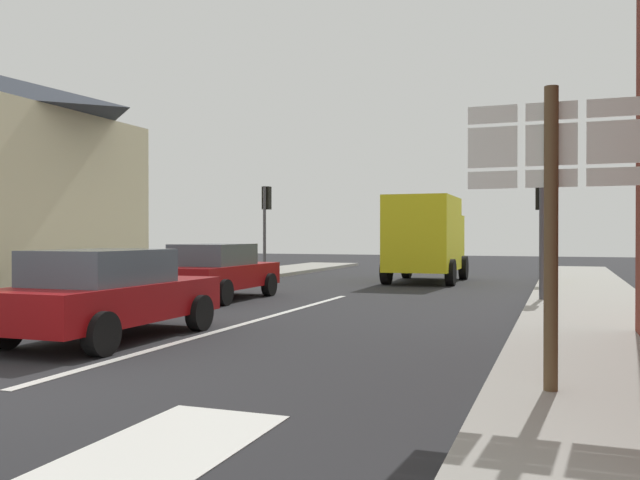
{
  "coord_description": "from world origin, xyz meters",
  "views": [
    {
      "loc": [
        5.71,
        -5.68,
        1.71
      ],
      "look_at": [
        0.11,
        9.8,
        1.58
      ],
      "focal_mm": 37.61,
      "sensor_mm": 36.0,
      "label": 1
    }
  ],
  "objects_px": {
    "traffic_light_far_left": "(266,210)",
    "route_sign_post": "(551,206)",
    "traffic_light_near_right": "(542,207)",
    "sedan_far": "(217,271)",
    "delivery_truck": "(426,236)",
    "sedan_near": "(108,293)",
    "traffic_light_far_right": "(547,213)"
  },
  "relations": [
    {
      "from": "delivery_truck",
      "to": "traffic_light_far_left",
      "type": "bearing_deg",
      "value": 179.56
    },
    {
      "from": "route_sign_post",
      "to": "traffic_light_far_right",
      "type": "relative_size",
      "value": 0.98
    },
    {
      "from": "route_sign_post",
      "to": "delivery_truck",
      "type": "bearing_deg",
      "value": 105.01
    },
    {
      "from": "route_sign_post",
      "to": "traffic_light_far_left",
      "type": "height_order",
      "value": "traffic_light_far_left"
    },
    {
      "from": "delivery_truck",
      "to": "route_sign_post",
      "type": "distance_m",
      "value": 17.43
    },
    {
      "from": "sedan_far",
      "to": "route_sign_post",
      "type": "bearing_deg",
      "value": -45.15
    },
    {
      "from": "traffic_light_near_right",
      "to": "traffic_light_far_right",
      "type": "bearing_deg",
      "value": 90.0
    },
    {
      "from": "traffic_light_far_right",
      "to": "traffic_light_near_right",
      "type": "distance_m",
      "value": 5.7
    },
    {
      "from": "traffic_light_far_right",
      "to": "sedan_near",
      "type": "bearing_deg",
      "value": -114.94
    },
    {
      "from": "sedan_near",
      "to": "traffic_light_near_right",
      "type": "relative_size",
      "value": 1.3
    },
    {
      "from": "sedan_near",
      "to": "traffic_light_near_right",
      "type": "xyz_separation_m",
      "value": [
        6.48,
        8.22,
        1.63
      ]
    },
    {
      "from": "route_sign_post",
      "to": "sedan_far",
      "type": "bearing_deg",
      "value": 134.85
    },
    {
      "from": "traffic_light_near_right",
      "to": "route_sign_post",
      "type": "bearing_deg",
      "value": -87.96
    },
    {
      "from": "delivery_truck",
      "to": "route_sign_post",
      "type": "relative_size",
      "value": 1.57
    },
    {
      "from": "sedan_near",
      "to": "sedan_far",
      "type": "xyz_separation_m",
      "value": [
        -1.6,
        6.57,
        0.0
      ]
    },
    {
      "from": "traffic_light_near_right",
      "to": "traffic_light_far_left",
      "type": "height_order",
      "value": "traffic_light_far_left"
    },
    {
      "from": "route_sign_post",
      "to": "traffic_light_far_right",
      "type": "xyz_separation_m",
      "value": [
        -0.36,
        15.83,
        0.4
      ]
    },
    {
      "from": "traffic_light_near_right",
      "to": "traffic_light_far_left",
      "type": "relative_size",
      "value": 0.89
    },
    {
      "from": "traffic_light_near_right",
      "to": "sedan_far",
      "type": "bearing_deg",
      "value": -168.46
    },
    {
      "from": "sedan_near",
      "to": "traffic_light_far_right",
      "type": "relative_size",
      "value": 1.29
    },
    {
      "from": "traffic_light_far_left",
      "to": "traffic_light_near_right",
      "type": "bearing_deg",
      "value": -32.79
    },
    {
      "from": "sedan_far",
      "to": "traffic_light_far_right",
      "type": "relative_size",
      "value": 1.3
    },
    {
      "from": "traffic_light_far_left",
      "to": "route_sign_post",
      "type": "bearing_deg",
      "value": -57.27
    },
    {
      "from": "sedan_far",
      "to": "traffic_light_far_right",
      "type": "bearing_deg",
      "value": 42.33
    },
    {
      "from": "sedan_near",
      "to": "traffic_light_far_right",
      "type": "height_order",
      "value": "traffic_light_far_right"
    },
    {
      "from": "sedan_far",
      "to": "traffic_light_far_right",
      "type": "height_order",
      "value": "traffic_light_far_right"
    },
    {
      "from": "sedan_far",
      "to": "traffic_light_far_left",
      "type": "bearing_deg",
      "value": 106.04
    },
    {
      "from": "delivery_truck",
      "to": "route_sign_post",
      "type": "height_order",
      "value": "route_sign_post"
    },
    {
      "from": "sedan_far",
      "to": "delivery_truck",
      "type": "height_order",
      "value": "delivery_truck"
    },
    {
      "from": "sedan_far",
      "to": "delivery_truck",
      "type": "distance_m",
      "value": 9.27
    },
    {
      "from": "sedan_near",
      "to": "delivery_truck",
      "type": "bearing_deg",
      "value": 81.15
    },
    {
      "from": "sedan_near",
      "to": "traffic_light_far_right",
      "type": "xyz_separation_m",
      "value": [
        6.48,
        13.92,
        1.65
      ]
    }
  ]
}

